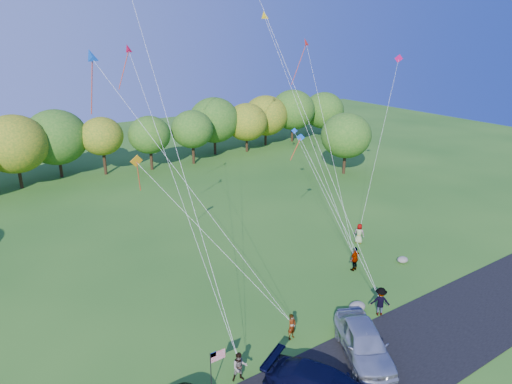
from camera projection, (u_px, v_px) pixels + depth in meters
ground at (307, 336)px, 26.10m from camera, size 140.00×140.00×0.00m
asphalt_lane at (358, 378)px, 22.95m from camera, size 44.00×6.00×0.06m
treeline at (127, 137)px, 53.78m from camera, size 76.96×27.45×8.32m
minivan_silver at (364, 342)px, 24.08m from camera, size 4.40×5.77×1.83m
flyer_a at (292, 326)px, 25.69m from camera, size 0.64×0.50×1.56m
flyer_b at (240, 367)px, 22.58m from camera, size 0.94×0.84×1.59m
flyer_c at (380, 301)px, 27.81m from camera, size 1.36×1.30×1.85m
flyer_d at (355, 259)px, 33.01m from camera, size 1.15×0.63×1.86m
flyer_e at (359, 233)px, 37.35m from camera, size 0.88×0.98×1.67m
flag_assembly at (215, 362)px, 21.69m from camera, size 0.83×0.54×2.23m
boulder_near at (357, 307)px, 28.41m from camera, size 1.13×0.88×0.56m
boulder_far at (403, 260)px, 34.37m from camera, size 0.86×0.72×0.45m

